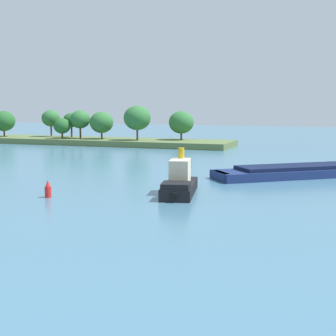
{
  "coord_description": "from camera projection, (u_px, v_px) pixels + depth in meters",
  "views": [
    {
      "loc": [
        36.73,
        -31.46,
        9.93
      ],
      "look_at": [
        13.03,
        32.67,
        1.2
      ],
      "focal_mm": 53.4,
      "sensor_mm": 36.0,
      "label": 1
    }
  ],
  "objects": [
    {
      "name": "tugboat",
      "position": [
        179.0,
        183.0,
        55.35
      ],
      "size": [
        5.37,
        10.68,
        5.04
      ],
      "color": "black",
      "rests_on": "ground"
    },
    {
      "name": "cargo_barge",
      "position": [
        329.0,
        169.0,
        70.23
      ],
      "size": [
        28.9,
        24.37,
        5.75
      ],
      "color": "navy",
      "rests_on": "ground"
    },
    {
      "name": "treeline_island",
      "position": [
        98.0,
        132.0,
        125.17
      ],
      "size": [
        65.92,
        14.16,
        9.64
      ],
      "color": "#566B3D",
      "rests_on": "ground"
    },
    {
      "name": "channel_buoy_red",
      "position": [
        48.0,
        190.0,
        53.53
      ],
      "size": [
        0.7,
        0.7,
        1.9
      ],
      "color": "red",
      "rests_on": "ground"
    }
  ]
}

